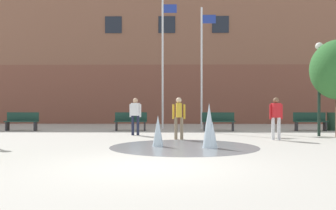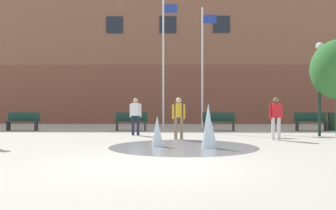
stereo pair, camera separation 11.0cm
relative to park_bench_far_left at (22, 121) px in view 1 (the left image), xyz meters
The scene contains 14 objects.
ground_plane 12.82m from the park_bench_far_left, 56.50° to the right, with size 100.00×100.00×0.00m, color #B2ADA3.
library_building 12.34m from the park_bench_far_left, 52.89° to the left, with size 36.00×6.05×8.63m.
splash_fountain 10.78m from the park_bench_far_left, 40.98° to the right, with size 4.70×4.70×1.38m.
park_bench_far_left is the anchor object (origin of this frame).
park_bench_under_left_flagpole 5.40m from the park_bench_far_left, ahead, with size 1.60×0.44×0.91m.
park_bench_center 9.75m from the park_bench_far_left, ahead, with size 1.60×0.44×0.91m.
park_bench_under_right_flagpole 14.29m from the park_bench_far_left, ahead, with size 1.60×0.44×0.91m.
adult_watching 12.29m from the park_bench_far_left, 22.02° to the right, with size 0.50×0.31×1.59m.
adult_near_bench 8.94m from the park_bench_far_left, 29.87° to the right, with size 0.50×0.35×1.59m.
teen_by_trashcan 6.48m from the park_bench_far_left, 23.86° to the right, with size 0.50×0.29×1.59m.
flagpole_left 7.86m from the park_bench_far_left, 12.61° to the left, with size 0.80×0.10×7.02m.
flagpole_right 9.66m from the park_bench_far_left, ahead, with size 0.80×0.10×6.46m.
lamp_post_right_lane 14.06m from the park_bench_far_left, 12.15° to the right, with size 0.32×0.32×3.90m.
trash_can 15.53m from the park_bench_far_left, ahead, with size 0.56×0.56×0.90m, color #193323.
Camera 1 is at (0.51, -8.66, 1.41)m, focal length 42.00 mm.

